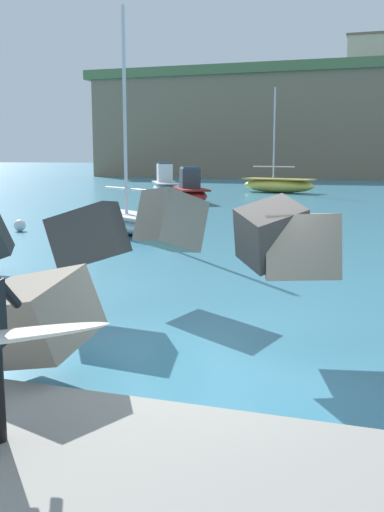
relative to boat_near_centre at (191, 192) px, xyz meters
The scene contains 9 objects.
ground_plane 28.10m from the boat_near_centre, 70.80° to the right, with size 400.00×400.00×0.00m, color teal.
breakwater_jetty 27.53m from the boat_near_centre, 67.66° to the right, with size 32.22×7.97×3.03m.
boat_near_centre is the anchor object (origin of this frame).
boat_near_right 14.12m from the boat_near_centre, 82.10° to the right, with size 5.04×4.21×7.88m.
boat_mid_centre 7.89m from the boat_near_centre, 121.71° to the left, with size 3.89×5.51×2.30m.
boat_mid_right 11.92m from the boat_near_centre, 74.26° to the left, with size 6.24×3.75×7.81m.
mooring_buoy_middle 12.37m from the boat_near_centre, 90.93° to the right, with size 0.44×0.44×0.44m.
mooring_buoy_outer 14.97m from the boat_near_centre, 97.02° to the right, with size 0.44×0.44×0.44m.
station_building_east 62.12m from the boat_near_centre, 81.71° to the left, with size 8.29×6.39×6.01m.
Camera 1 is at (1.94, -7.40, 2.80)m, focal length 41.95 mm.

